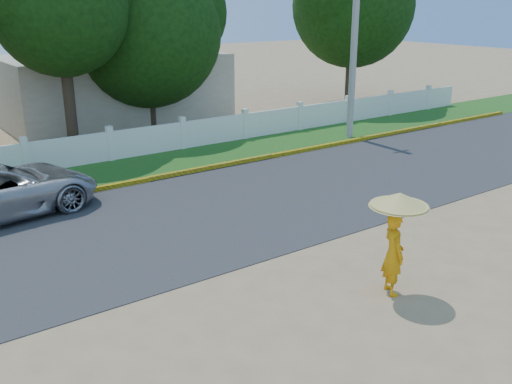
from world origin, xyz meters
The scene contains 9 objects.
ground centered at (0.00, 0.00, 0.00)m, with size 120.00×120.00×0.00m, color #9E8460.
road centered at (0.00, 4.50, 0.01)m, with size 60.00×7.00×0.02m, color #38383A.
grass_verge centered at (0.00, 9.75, 0.01)m, with size 60.00×3.50×0.03m, color #2D601E.
curb centered at (0.00, 8.05, 0.08)m, with size 40.00×0.18×0.16m, color yellow.
fence centered at (0.00, 11.20, 0.55)m, with size 40.00×0.10×1.10m, color silver.
building_near centered at (3.00, 18.00, 1.60)m, with size 10.00×6.00×3.20m, color #B7AD99.
utility_pole centered at (9.85, 8.84, 3.73)m, with size 0.28×0.28×7.46m, color gray.
monk_with_parasol centered at (0.77, -1.65, 1.39)m, with size 1.17×1.17×2.13m.
tree_row centered at (0.69, 14.85, 4.96)m, with size 35.59×7.39×8.69m.
Camera 1 is at (-7.47, -8.46, 5.63)m, focal length 40.00 mm.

